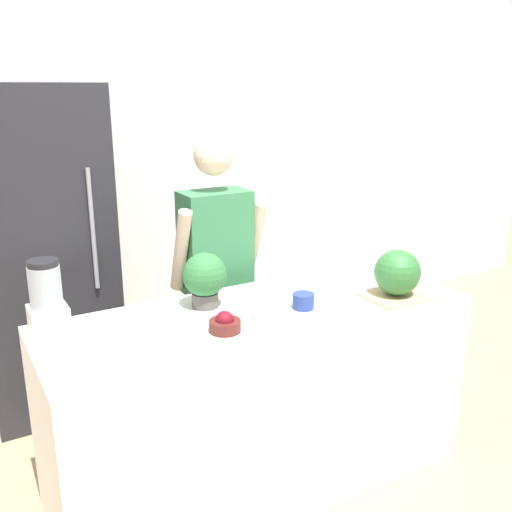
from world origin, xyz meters
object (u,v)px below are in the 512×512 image
refrigerator (41,252)px  blender (47,301)px  watermelon (397,272)px  bowl_cream (269,309)px  potted_plant (205,278)px  bowl_cherries (225,324)px  bowl_small_blue (303,301)px  person (216,280)px

refrigerator → blender: refrigerator is taller
watermelon → bowl_cream: 0.68m
watermelon → blender: (-1.53, 0.38, 0.02)m
refrigerator → watermelon: refrigerator is taller
blender → potted_plant: blender is taller
blender → bowl_cherries: bearing=-27.8°
refrigerator → potted_plant: 1.23m
potted_plant → bowl_small_blue: bearing=-32.4°
refrigerator → bowl_small_blue: (0.91, -1.35, -0.02)m
bowl_small_blue → potted_plant: bearing=147.6°
bowl_cream → blender: blender is taller
refrigerator → bowl_small_blue: refrigerator is taller
watermelon → bowl_small_blue: watermelon is taller
watermelon → person: bearing=127.2°
person → watermelon: (0.59, -0.77, 0.17)m
person → refrigerator: bearing=139.4°
bowl_small_blue → bowl_cherries: bearing=-173.3°
potted_plant → person: bearing=58.6°
watermelon → potted_plant: potted_plant is taller
blender → bowl_cream: bearing=-19.7°
bowl_cream → potted_plant: 0.34m
blender → bowl_small_blue: bearing=-15.0°
refrigerator → potted_plant: size_ratio=7.31×
watermelon → potted_plant: 0.92m
potted_plant → blender: bearing=176.3°
person → bowl_cream: 0.71m
bowl_cream → blender: bearing=160.3°
bowl_cherries → potted_plant: bearing=81.2°
bowl_cherries → bowl_small_blue: bearing=6.7°
watermelon → bowl_small_blue: 0.49m
bowl_cherries → blender: (-0.64, 0.34, 0.11)m
bowl_small_blue → watermelon: bearing=-12.0°
refrigerator → watermelon: bearing=-46.5°
bowl_small_blue → blender: (-1.06, 0.28, 0.11)m
bowl_cherries → bowl_cream: (0.23, 0.03, 0.01)m
refrigerator → person: 1.05m
person → potted_plant: size_ratio=6.32×
refrigerator → bowl_cream: size_ratio=13.74×
bowl_cherries → bowl_small_blue: (0.43, 0.05, 0.00)m
person → bowl_small_blue: bearing=-80.2°
watermelon → blender: blender is taller
refrigerator → blender: 1.08m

